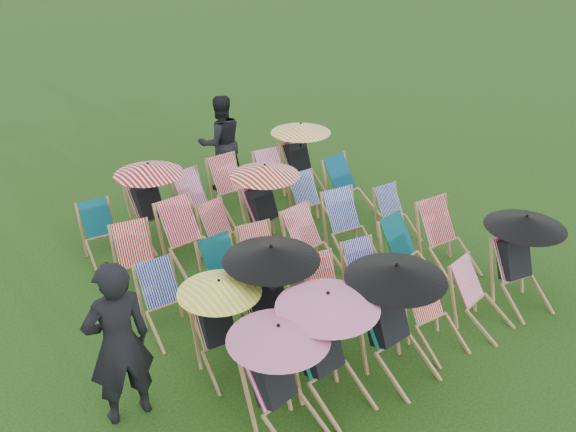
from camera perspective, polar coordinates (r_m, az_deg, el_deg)
ground at (r=9.53m, az=0.83°, el=-5.67°), size 100.00×100.00×0.00m
deckchair_0 at (r=6.80m, az=-0.48°, el=-14.27°), size 1.07×1.16×1.27m
deckchair_1 at (r=7.13m, az=3.77°, el=-11.60°), size 1.14×1.21×1.35m
deckchair_2 at (r=7.59m, az=9.64°, el=-8.99°), size 1.18×1.24×1.40m
deckchair_3 at (r=8.25m, az=13.01°, el=-8.69°), size 0.62×0.83×0.87m
deckchair_4 at (r=8.74m, az=16.87°, el=-6.98°), size 0.72×0.89×0.86m
deckchair_5 at (r=9.27m, az=20.11°, el=-3.64°), size 1.08×1.15×1.28m
deckchair_6 at (r=7.63m, az=-5.94°, el=-9.63°), size 0.99×1.04×1.17m
deckchair_7 at (r=7.83m, az=-1.24°, el=-7.32°), size 1.18×1.24×1.40m
deckchair_8 at (r=8.45m, az=3.62°, el=-6.99°), size 0.68×0.87×0.87m
deckchair_9 at (r=8.90m, az=7.19°, el=-5.35°), size 0.67×0.85×0.83m
deckchair_10 at (r=9.40m, az=10.93°, el=-3.35°), size 0.77×0.97×0.95m
deckchair_11 at (r=9.85m, az=14.10°, el=-2.00°), size 0.73×0.97×1.01m
deckchair_12 at (r=8.41m, az=-10.68°, el=-7.56°), size 0.63×0.85×0.89m
deckchair_13 at (r=8.76m, az=-5.08°, el=-5.43°), size 0.66×0.88×0.93m
deckchair_14 at (r=9.12m, az=-2.13°, el=-4.07°), size 0.71×0.90×0.88m
deckchair_15 at (r=9.45m, az=2.37°, el=-2.57°), size 0.75×0.96×0.97m
deckchair_16 at (r=10.00m, az=5.58°, el=-0.94°), size 0.74×0.95×0.96m
deckchair_17 at (r=10.62m, az=9.70°, el=0.10°), size 0.57×0.77×0.81m
deckchair_18 at (r=9.31m, az=-13.18°, el=-4.02°), size 0.76×0.95×0.92m
deckchair_19 at (r=9.67m, az=-8.75°, el=-2.00°), size 0.73×0.97×1.02m
deckchair_20 at (r=9.94m, az=-5.70°, el=-1.53°), size 0.63×0.82×0.83m
deckchair_21 at (r=10.19m, az=-1.81°, el=1.10°), size 1.11×1.20×1.31m
deckchair_22 at (r=10.81m, az=2.15°, el=1.17°), size 0.62×0.83×0.87m
deckchair_23 at (r=11.24m, az=5.67°, el=2.44°), size 0.79×1.00×0.99m
deckchair_24 at (r=10.29m, az=-16.20°, el=-1.48°), size 0.63×0.83×0.84m
deckchair_25 at (r=10.50m, az=-11.97°, el=1.26°), size 1.10×1.17×1.30m
deckchair_26 at (r=10.85m, az=-7.94°, el=1.21°), size 0.70×0.92×0.93m
deckchair_27 at (r=11.26m, az=-4.84°, el=2.50°), size 0.65×0.91×0.97m
deckchair_28 at (r=11.61m, az=-1.00°, el=3.25°), size 0.69×0.91×0.92m
deckchair_29 at (r=11.99m, az=1.25°, el=5.25°), size 1.11×1.15×1.32m
person_left at (r=6.98m, az=-14.84°, el=-10.90°), size 0.74×0.51×1.94m
person_rear at (r=12.18m, az=-5.99°, el=6.52°), size 1.00×0.85×1.81m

